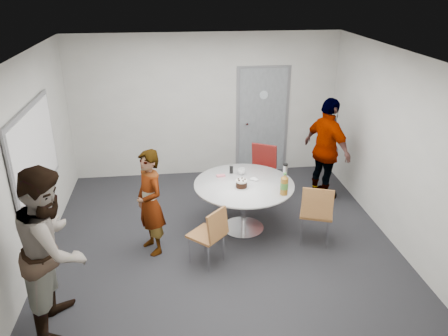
{
  "coord_description": "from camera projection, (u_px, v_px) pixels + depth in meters",
  "views": [
    {
      "loc": [
        -0.62,
        -5.44,
        3.6
      ],
      "look_at": [
        0.08,
        0.25,
        1.07
      ],
      "focal_mm": 35.0,
      "sensor_mm": 36.0,
      "label": 1
    }
  ],
  "objects": [
    {
      "name": "floor",
      "position": [
        221.0,
        241.0,
        6.47
      ],
      "size": [
        5.0,
        5.0,
        0.0
      ],
      "primitive_type": "plane",
      "color": "black",
      "rests_on": "ground"
    },
    {
      "name": "ceiling",
      "position": [
        220.0,
        55.0,
        5.38
      ],
      "size": [
        5.0,
        5.0,
        0.0
      ],
      "primitive_type": "plane",
      "rotation": [
        3.14,
        0.0,
        0.0
      ],
      "color": "silver",
      "rests_on": "wall_back"
    },
    {
      "name": "wall_back",
      "position": [
        205.0,
        106.0,
        8.19
      ],
      "size": [
        5.0,
        0.0,
        5.0
      ],
      "primitive_type": "plane",
      "rotation": [
        1.57,
        0.0,
        0.0
      ],
      "color": "#B2B0A9",
      "rests_on": "floor"
    },
    {
      "name": "wall_left",
      "position": [
        29.0,
        166.0,
        5.64
      ],
      "size": [
        0.0,
        5.0,
        5.0
      ],
      "primitive_type": "plane",
      "rotation": [
        1.57,
        0.0,
        1.57
      ],
      "color": "#B2B0A9",
      "rests_on": "floor"
    },
    {
      "name": "wall_right",
      "position": [
        395.0,
        148.0,
        6.2
      ],
      "size": [
        0.0,
        5.0,
        5.0
      ],
      "primitive_type": "plane",
      "rotation": [
        1.57,
        0.0,
        -1.57
      ],
      "color": "#B2B0A9",
      "rests_on": "floor"
    },
    {
      "name": "wall_front",
      "position": [
        255.0,
        269.0,
        3.65
      ],
      "size": [
        5.0,
        0.0,
        5.0
      ],
      "primitive_type": "plane",
      "rotation": [
        -1.57,
        0.0,
        0.0
      ],
      "color": "#B2B0A9",
      "rests_on": "floor"
    },
    {
      "name": "door",
      "position": [
        262.0,
        121.0,
        8.43
      ],
      "size": [
        1.02,
        0.17,
        2.12
      ],
      "color": "slate",
      "rests_on": "wall_back"
    },
    {
      "name": "whiteboard",
      "position": [
        35.0,
        153.0,
        5.79
      ],
      "size": [
        0.04,
        1.9,
        1.25
      ],
      "color": "slate",
      "rests_on": "wall_left"
    },
    {
      "name": "table",
      "position": [
        246.0,
        190.0,
        6.5
      ],
      "size": [
        1.49,
        1.49,
        1.11
      ],
      "color": "silver",
      "rests_on": "floor"
    },
    {
      "name": "chair_near_left",
      "position": [
        211.0,
        232.0,
        5.74
      ],
      "size": [
        0.59,
        0.59,
        0.85
      ],
      "rotation": [
        0.0,
        0.0,
        0.81
      ],
      "color": "brown",
      "rests_on": "floor"
    },
    {
      "name": "chair_near_right",
      "position": [
        317.0,
        209.0,
        6.16
      ],
      "size": [
        0.58,
        0.61,
        0.95
      ],
      "rotation": [
        0.0,
        0.0,
        -0.35
      ],
      "color": "brown",
      "rests_on": "floor"
    },
    {
      "name": "chair_far",
      "position": [
        262.0,
        166.0,
        7.51
      ],
      "size": [
        0.63,
        0.65,
        0.96
      ],
      "rotation": [
        0.0,
        0.0,
        2.64
      ],
      "color": "maroon",
      "rests_on": "floor"
    },
    {
      "name": "person_main",
      "position": [
        150.0,
        203.0,
        5.96
      ],
      "size": [
        0.58,
        0.66,
        1.52
      ],
      "primitive_type": "imported",
      "rotation": [
        0.0,
        0.0,
        -1.09
      ],
      "color": "#A5C6EA",
      "rests_on": "floor"
    },
    {
      "name": "person_left",
      "position": [
        53.0,
        249.0,
        4.63
      ],
      "size": [
        0.74,
        0.94,
        1.9
      ],
      "primitive_type": "imported",
      "rotation": [
        0.0,
        0.0,
        1.59
      ],
      "color": "white",
      "rests_on": "floor"
    },
    {
      "name": "person_right",
      "position": [
        327.0,
        150.0,
        7.39
      ],
      "size": [
        0.82,
        1.14,
        1.79
      ],
      "primitive_type": "imported",
      "rotation": [
        0.0,
        0.0,
        1.98
      ],
      "color": "black",
      "rests_on": "floor"
    }
  ]
}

